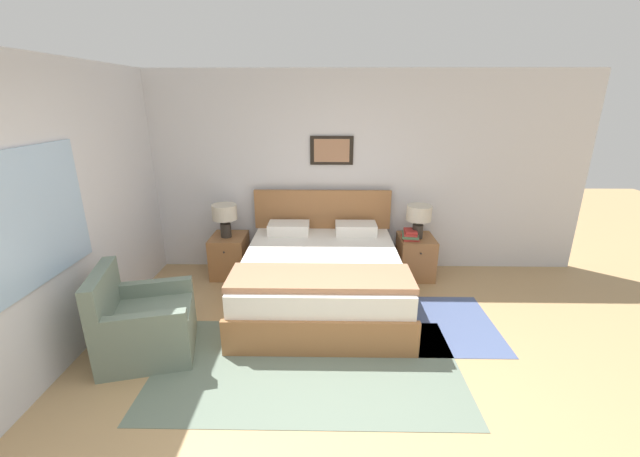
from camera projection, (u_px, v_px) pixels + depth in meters
name	position (u px, v px, depth m)	size (l,w,h in m)	color
ground_plane	(319.00, 443.00, 2.70)	(16.00, 16.00, 0.00)	tan
wall_back	(323.00, 174.00, 5.16)	(6.86, 0.09, 2.60)	silver
wall_left	(84.00, 203.00, 3.72)	(0.08, 5.41, 2.60)	silver
area_rug_main	(307.00, 366.00, 3.47)	(2.68, 1.42, 0.01)	slate
area_rug_bedside	(446.00, 324.00, 4.11)	(0.98, 1.16, 0.01)	#47567F
bed	(321.00, 277.00, 4.46)	(1.80, 2.01, 1.11)	#936038
armchair	(143.00, 325.00, 3.57)	(0.93, 0.91, 0.84)	slate
nightstand_near_window	(230.00, 255.00, 5.19)	(0.44, 0.54, 0.54)	#936038
nightstand_by_door	(415.00, 257.00, 5.15)	(0.44, 0.54, 0.54)	#936038
table_lamp_near_window	(225.00, 215.00, 4.98)	(0.31, 0.31, 0.43)	#2D2823
table_lamp_by_door	(419.00, 216.00, 4.95)	(0.31, 0.31, 0.43)	#2D2823
book_thick_bottom	(410.00, 237.00, 5.01)	(0.19, 0.25, 0.03)	#B7332D
book_hardcover_middle	(410.00, 235.00, 5.00)	(0.25, 0.31, 0.03)	#4C7551
book_novel_upper	(410.00, 233.00, 4.99)	(0.20, 0.27, 0.02)	#B7332D
book_slim_near_top	(411.00, 231.00, 4.98)	(0.15, 0.21, 0.03)	#B7332D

